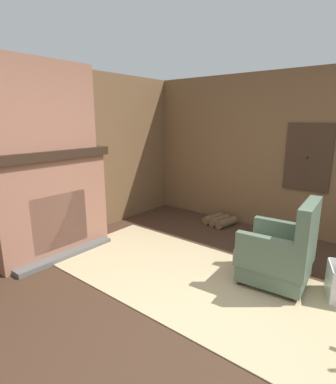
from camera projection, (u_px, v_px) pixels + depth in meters
ground_plane at (208, 325)px, 2.61m from camera, size 14.00×14.00×0.00m
wood_panel_wall_left at (35, 160)px, 3.95m from camera, size 0.06×5.94×2.45m
wood_panel_wall_back at (308, 156)px, 4.36m from camera, size 5.94×0.09×2.45m
fireplace_hearth at (50, 203)px, 3.92m from camera, size 0.67×1.59×1.37m
chimney_breast at (40, 106)px, 3.63m from camera, size 0.40×1.31×1.06m
area_rug at (213, 286)px, 3.21m from camera, size 4.03×1.62×0.01m
armchair at (280, 254)px, 3.19m from camera, size 0.75×0.71×0.96m
firewood_stack at (220, 220)px, 5.08m from camera, size 0.49×0.48×0.14m
oil_lamp_vase at (6, 143)px, 3.44m from camera, size 0.10×0.10×0.29m
storage_case at (77, 141)px, 4.16m from camera, size 0.13×0.26×0.15m
decorative_plate_on_mantel at (37, 138)px, 3.73m from camera, size 0.07×0.28×0.28m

